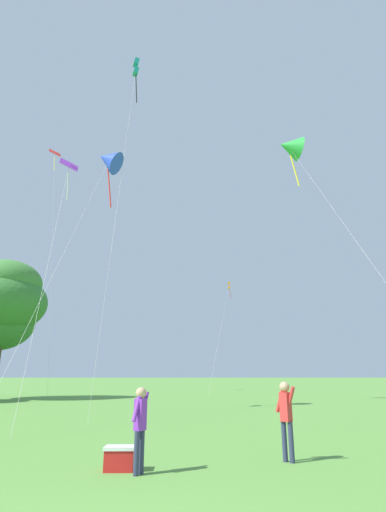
{
  "coord_description": "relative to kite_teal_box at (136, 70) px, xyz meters",
  "views": [
    {
      "loc": [
        0.98,
        -3.33,
        1.8
      ],
      "look_at": [
        1.46,
        26.65,
        10.63
      ],
      "focal_mm": 28.09,
      "sensor_mm": 36.0,
      "label": 1
    }
  ],
  "objects": [
    {
      "name": "kite_blue_delta",
      "position": [
        -0.94,
        -2.54,
        -8.6
      ],
      "size": [
        1.83,
        10.57,
        14.72
      ],
      "color": "blue",
      "rests_on": "ground_plane"
    },
    {
      "name": "kite_teal_box",
      "position": [
        0.0,
        0.0,
        0.0
      ],
      "size": [
        0.54,
        6.86,
        23.39
      ],
      "color": "teal",
      "rests_on": "ground_plane"
    },
    {
      "name": "kite_purple_streamer",
      "position": [
        -2.73,
        -4.13,
        -10.49
      ],
      "size": [
        1.92,
        7.6,
        13.23
      ],
      "color": "purple",
      "rests_on": "ground_plane"
    },
    {
      "name": "tree_left_oak",
      "position": [
        -10.57,
        7.1,
        -15.53
      ],
      "size": [
        6.83,
        6.96,
        10.25
      ],
      "color": "brown",
      "rests_on": "ground_plane"
    },
    {
      "name": "kite_orange_box",
      "position": [
        8.75,
        23.97,
        -10.6
      ],
      "size": [
        3.55,
        11.66,
        12.59
      ],
      "color": "orange",
      "rests_on": "ground_plane"
    },
    {
      "name": "person_foreground_watcher",
      "position": [
        5.85,
        -14.19,
        -21.42
      ],
      "size": [
        0.42,
        0.43,
        1.63
      ],
      "color": "#2D3351",
      "rests_on": "ground_plane"
    },
    {
      "name": "kite_red_high",
      "position": [
        -10.59,
        15.14,
        0.92
      ],
      "size": [
        3.96,
        5.34,
        25.48
      ],
      "color": "red",
      "rests_on": "ground_plane"
    },
    {
      "name": "person_in_blue_jacket",
      "position": [
        2.8,
        -15.23,
        -21.47
      ],
      "size": [
        0.31,
        0.47,
        1.54
      ],
      "color": "#2D3351",
      "rests_on": "ground_plane"
    },
    {
      "name": "kite_green_small",
      "position": [
        11.59,
        3.55,
        -3.84
      ],
      "size": [
        4.3,
        12.3,
        19.66
      ],
      "color": "green",
      "rests_on": "ground_plane"
    },
    {
      "name": "picnic_cooler",
      "position": [
        2.39,
        -14.91,
        -22.17
      ],
      "size": [
        0.6,
        0.4,
        0.44
      ],
      "color": "red",
      "rests_on": "ground_plane"
    }
  ]
}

